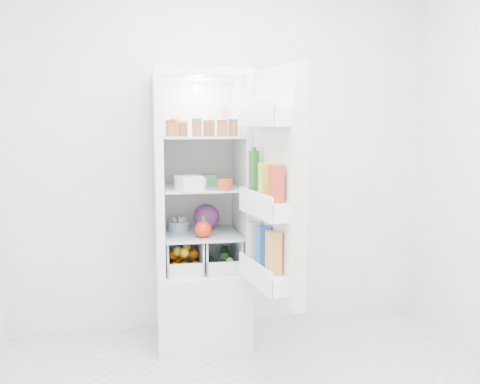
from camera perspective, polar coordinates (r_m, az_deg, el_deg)
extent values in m
cube|color=silver|center=(3.83, -1.75, 4.83)|extent=(3.00, 0.02, 2.60)
cube|color=white|center=(3.72, -4.11, -11.80)|extent=(0.60, 0.60, 0.50)
cube|color=white|center=(3.53, -4.34, 12.33)|extent=(0.60, 0.60, 0.05)
cube|color=white|center=(3.80, -4.69, 2.15)|extent=(0.60, 0.05, 1.25)
cube|color=white|center=(3.51, -8.71, 1.66)|extent=(0.05, 0.60, 1.25)
cube|color=white|center=(3.57, 0.16, 1.84)|extent=(0.05, 0.60, 1.25)
cube|color=white|center=(3.77, -4.64, 2.11)|extent=(0.50, 0.01, 1.25)
sphere|color=white|center=(3.73, -4.68, 11.05)|extent=(0.05, 0.05, 0.05)
cube|color=silver|center=(3.56, -4.13, -4.46)|extent=(0.49, 0.53, 0.01)
cube|color=silver|center=(3.51, -4.18, 0.50)|extent=(0.49, 0.53, 0.02)
cube|color=silver|center=(3.49, -4.23, 5.89)|extent=(0.49, 0.53, 0.02)
cylinder|color=#B21919|center=(3.34, -7.42, 6.65)|extent=(0.06, 0.06, 0.08)
cylinder|color=gold|center=(3.39, -6.11, 6.67)|extent=(0.06, 0.06, 0.08)
cylinder|color=#267226|center=(3.32, -4.62, 6.68)|extent=(0.06, 0.06, 0.08)
cylinder|color=brown|center=(3.43, -3.45, 6.71)|extent=(0.06, 0.06, 0.08)
cylinder|color=#B21919|center=(3.37, -1.94, 6.71)|extent=(0.06, 0.06, 0.08)
cylinder|color=#194C8C|center=(3.43, -0.74, 6.72)|extent=(0.06, 0.06, 0.08)
cylinder|color=#BF8C19|center=(3.57, -6.98, 6.69)|extent=(0.06, 0.06, 0.08)
cylinder|color=#4C4C4C|center=(3.61, -3.17, 6.74)|extent=(0.06, 0.06, 0.08)
cylinder|color=white|center=(3.48, -1.67, 7.50)|extent=(0.06, 0.06, 0.18)
cube|color=silver|center=(3.31, -5.45, 0.97)|extent=(0.17, 0.17, 0.09)
cube|color=white|center=(3.47, -4.46, 1.06)|extent=(0.13, 0.13, 0.06)
cylinder|color=#BB381C|center=(3.31, -1.65, 0.80)|extent=(0.12, 0.12, 0.07)
cube|color=#42915D|center=(3.57, -3.22, 1.32)|extent=(0.11, 0.14, 0.07)
sphere|color=#572162|center=(3.63, -3.60, -2.68)|extent=(0.18, 0.18, 0.18)
sphere|color=red|center=(3.40, -3.95, -3.96)|extent=(0.11, 0.11, 0.11)
cylinder|color=#93BDDC|center=(3.63, -6.59, -3.63)|extent=(0.18, 0.18, 0.07)
sphere|color=orange|center=(3.47, -6.99, -8.02)|extent=(0.07, 0.07, 0.07)
sphere|color=orange|center=(3.48, -5.91, -7.98)|extent=(0.07, 0.07, 0.07)
sphere|color=orange|center=(3.48, -4.83, -7.95)|extent=(0.07, 0.07, 0.07)
sphere|color=orange|center=(3.58, -7.12, -6.67)|extent=(0.07, 0.07, 0.07)
sphere|color=orange|center=(3.58, -6.08, -6.63)|extent=(0.07, 0.07, 0.07)
sphere|color=orange|center=(3.59, -5.03, -6.60)|extent=(0.07, 0.07, 0.07)
sphere|color=orange|center=(3.71, -6.67, -7.03)|extent=(0.07, 0.07, 0.07)
sphere|color=yellow|center=(3.51, -6.66, -6.33)|extent=(0.06, 0.06, 0.06)
sphere|color=yellow|center=(3.62, -5.67, -5.89)|extent=(0.06, 0.06, 0.06)
sphere|color=yellow|center=(3.48, -5.96, -6.47)|extent=(0.06, 0.06, 0.06)
cylinder|color=#1B4D19|center=(3.62, -2.79, -7.52)|extent=(0.09, 0.21, 0.05)
cylinder|color=#1B4D19|center=(3.66, -1.66, -6.52)|extent=(0.08, 0.21, 0.05)
sphere|color=white|center=(3.51, -1.88, -7.99)|extent=(0.05, 0.05, 0.05)
sphere|color=white|center=(3.53, -1.12, -7.40)|extent=(0.05, 0.05, 0.05)
cube|color=white|center=(3.02, 4.13, 0.82)|extent=(0.15, 0.60, 1.30)
cube|color=white|center=(3.00, 3.51, 0.79)|extent=(0.10, 0.55, 1.26)
cube|color=white|center=(2.96, 2.67, 7.98)|extent=(0.19, 0.51, 0.10)
cube|color=white|center=(3.00, 2.62, -1.61)|extent=(0.19, 0.51, 0.10)
cube|color=white|center=(3.09, 2.57, -8.97)|extent=(0.19, 0.51, 0.10)
sphere|color=#AC7B4E|center=(2.85, 3.49, 9.21)|extent=(0.05, 0.05, 0.05)
sphere|color=#AC7B4E|center=(2.93, 2.88, 9.16)|extent=(0.05, 0.05, 0.05)
sphere|color=#AC7B4E|center=(3.00, 2.29, 9.12)|extent=(0.05, 0.05, 0.05)
cylinder|color=#18541B|center=(3.11, 1.51, 2.06)|extent=(0.06, 0.06, 0.26)
cube|color=yellow|center=(2.95, 2.75, 1.17)|extent=(0.07, 0.07, 0.20)
cube|color=red|center=(2.81, 3.90, 0.87)|extent=(0.07, 0.07, 0.20)
cube|color=silver|center=(3.18, 1.48, -5.33)|extent=(0.08, 0.08, 0.24)
cube|color=blue|center=(3.04, 2.49, -5.90)|extent=(0.08, 0.08, 0.24)
cube|color=#E79441|center=(2.91, 3.60, -6.53)|extent=(0.08, 0.08, 0.24)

